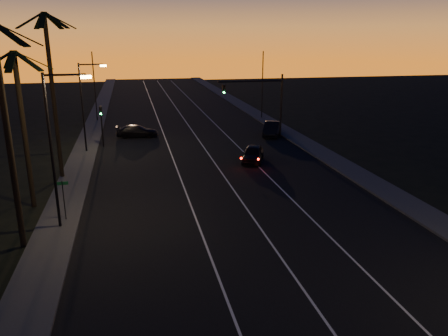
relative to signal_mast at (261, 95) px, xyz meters
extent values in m
cube|color=black|center=(-7.14, -9.99, -4.78)|extent=(20.00, 170.00, 0.01)
cube|color=#373835|center=(-18.34, -9.99, -4.70)|extent=(2.40, 170.00, 0.16)
cube|color=#373835|center=(4.06, -9.99, -4.70)|extent=(2.40, 170.00, 0.16)
cube|color=silver|center=(-10.14, -9.99, -4.76)|extent=(0.12, 160.00, 0.01)
cube|color=silver|center=(-6.64, -9.99, -4.76)|extent=(0.12, 160.00, 0.01)
cube|color=silver|center=(-3.14, -9.99, -4.76)|extent=(0.12, 160.00, 0.01)
cylinder|color=black|center=(-19.74, -21.99, 0.97)|extent=(0.32, 0.32, 11.50)
cube|color=black|center=(-18.71, -21.73, 6.15)|extent=(2.18, 0.92, 1.18)
cube|color=black|center=(-19.30, -21.03, 6.15)|extent=(1.25, 2.12, 1.18)
cube|color=black|center=(-18.89, -22.63, 6.15)|extent=(1.95, 1.61, 1.18)
cylinder|color=black|center=(-20.34, -15.99, 0.22)|extent=(0.32, 0.32, 10.00)
cube|color=black|center=(-19.31, -15.73, 4.65)|extent=(2.18, 0.92, 1.18)
cube|color=black|center=(-19.90, -15.03, 4.65)|extent=(1.25, 2.12, 1.18)
cube|color=black|center=(-20.82, -15.05, 4.65)|extent=(1.34, 2.09, 1.18)
cube|color=black|center=(-20.31, -17.05, 4.65)|extent=(0.45, 2.16, 1.18)
cube|color=black|center=(-19.49, -16.63, 4.65)|extent=(1.95, 1.61, 1.18)
cylinder|color=black|center=(-19.34, -9.99, 1.47)|extent=(0.32, 0.32, 12.50)
cube|color=black|center=(-18.31, -9.73, 7.15)|extent=(2.18, 0.92, 1.18)
cube|color=black|center=(-18.90, -9.03, 7.15)|extent=(1.25, 2.12, 1.18)
cube|color=black|center=(-19.82, -9.05, 7.15)|extent=(1.34, 2.09, 1.18)
cube|color=black|center=(-20.37, -9.78, 7.15)|extent=(2.18, 0.82, 1.18)
cube|color=black|center=(-20.15, -10.67, 7.15)|extent=(1.90, 1.69, 1.18)
cube|color=black|center=(-19.31, -11.05, 7.15)|extent=(0.45, 2.16, 1.18)
cube|color=black|center=(-18.49, -10.63, 7.15)|extent=(1.95, 1.61, 1.18)
cylinder|color=black|center=(-18.14, -19.99, -0.28)|extent=(0.16, 0.16, 9.00)
cylinder|color=black|center=(-17.04, -19.99, 4.07)|extent=(2.20, 0.12, 0.12)
cube|color=#F3B761|center=(-15.94, -19.99, 3.94)|extent=(0.55, 0.26, 0.16)
cylinder|color=black|center=(-18.14, -1.99, -0.53)|extent=(0.16, 0.16, 8.50)
cylinder|color=black|center=(-17.04, -1.99, 3.57)|extent=(2.20, 0.12, 0.12)
cube|color=#F3B761|center=(-15.94, -1.99, 3.44)|extent=(0.55, 0.26, 0.16)
cylinder|color=black|center=(-17.94, -18.99, -3.48)|extent=(0.06, 0.06, 2.60)
cube|color=#0E5525|center=(-17.94, -18.99, -2.33)|extent=(0.70, 0.03, 0.20)
cylinder|color=black|center=(2.36, 0.01, -1.28)|extent=(0.20, 0.20, 7.00)
cylinder|color=black|center=(-1.14, 0.01, 1.52)|extent=(7.00, 0.16, 0.16)
cube|color=black|center=(-4.04, 0.01, 0.77)|extent=(0.32, 0.28, 1.00)
sphere|color=black|center=(-4.04, -0.16, 1.09)|extent=(0.20, 0.20, 0.20)
sphere|color=black|center=(-4.04, -0.16, 0.77)|extent=(0.20, 0.20, 0.20)
sphere|color=#14FF59|center=(-4.04, -0.16, 0.45)|extent=(0.20, 0.20, 0.20)
cylinder|color=black|center=(-16.64, 0.01, -2.68)|extent=(0.14, 0.14, 4.20)
cube|color=black|center=(-16.64, 0.01, -1.08)|extent=(0.28, 0.25, 0.90)
sphere|color=black|center=(-16.64, -0.14, -0.80)|extent=(0.18, 0.18, 0.18)
sphere|color=black|center=(-16.64, -0.14, -1.08)|extent=(0.18, 0.18, 0.18)
sphere|color=#14FF59|center=(-16.64, -0.14, -1.36)|extent=(0.18, 0.18, 0.18)
cylinder|color=black|center=(-18.14, 15.01, -0.28)|extent=(0.14, 0.14, 9.00)
cylinder|color=black|center=(3.86, 12.01, -0.28)|extent=(0.14, 0.14, 9.00)
imported|color=black|center=(-3.18, -8.57, -4.05)|extent=(3.18, 4.58, 1.45)
sphere|color=#FF0F05|center=(-4.80, -10.64, -3.82)|extent=(0.18, 0.18, 0.18)
sphere|color=#FF0F05|center=(-3.46, -11.19, -3.82)|extent=(0.18, 0.18, 0.18)
imported|color=black|center=(1.86, 1.47, -3.99)|extent=(3.40, 5.00, 1.56)
imported|color=black|center=(-13.13, 3.86, -4.10)|extent=(4.76, 2.26, 1.34)
camera|label=1|loc=(-13.66, -45.03, 6.02)|focal=35.00mm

